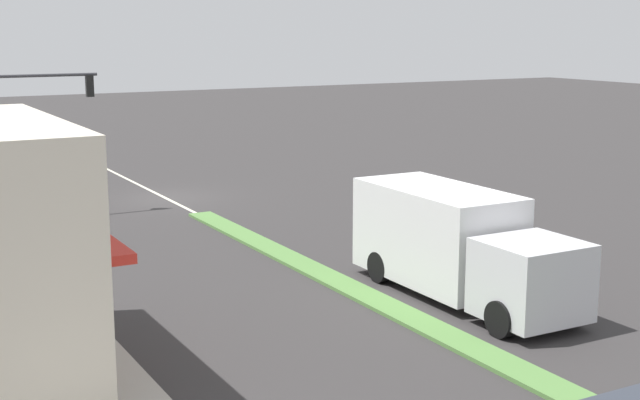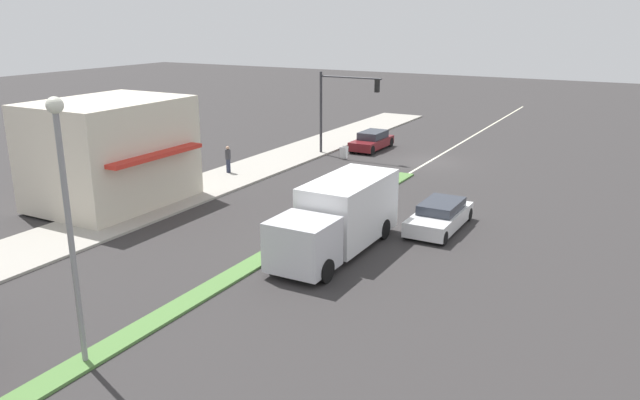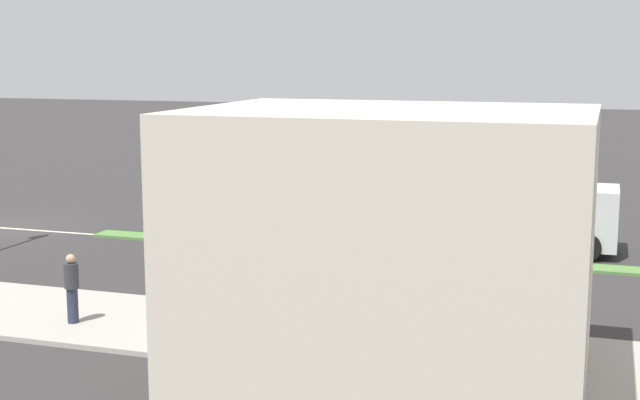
% 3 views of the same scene
% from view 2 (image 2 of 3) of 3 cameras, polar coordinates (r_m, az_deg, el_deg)
% --- Properties ---
extents(ground_plane, '(160.00, 160.00, 0.00)m').
position_cam_2_polar(ground_plane, '(26.64, -3.06, -4.14)').
color(ground_plane, '#333030').
extents(sidewalk_right, '(4.00, 73.00, 0.12)m').
position_cam_2_polar(sidewalk_right, '(31.75, -17.49, -1.36)').
color(sidewalk_right, '#A8A399').
rests_on(sidewalk_right, ground).
extents(median_strip, '(0.90, 46.00, 0.10)m').
position_cam_2_polar(median_strip, '(20.25, -16.92, -11.73)').
color(median_strip, '#568442').
rests_on(median_strip, ground).
extents(lane_marking_center, '(0.16, 60.00, 0.01)m').
position_cam_2_polar(lane_marking_center, '(42.35, 9.92, 3.47)').
color(lane_marking_center, beige).
rests_on(lane_marking_center, ground).
extents(building_corner_store, '(6.25, 7.39, 5.27)m').
position_cam_2_polar(building_corner_store, '(33.33, -18.58, 4.17)').
color(building_corner_store, beige).
rests_on(building_corner_store, sidewalk_right).
extents(traffic_signal_main, '(4.59, 0.34, 5.60)m').
position_cam_2_polar(traffic_signal_main, '(42.88, 1.78, 9.16)').
color(traffic_signal_main, '#333338').
rests_on(traffic_signal_main, sidewalk_right).
extents(street_lamp, '(0.44, 0.44, 7.37)m').
position_cam_2_polar(street_lamp, '(17.48, -22.19, -0.04)').
color(street_lamp, gray).
rests_on(street_lamp, median_strip).
extents(pedestrian, '(0.34, 0.34, 1.65)m').
position_cam_2_polar(pedestrian, '(38.57, -8.40, 3.76)').
color(pedestrian, '#282D42').
rests_on(pedestrian, sidewalk_right).
extents(warning_aframe_sign, '(0.45, 0.53, 0.84)m').
position_cam_2_polar(warning_aframe_sign, '(42.59, 2.20, 4.36)').
color(warning_aframe_sign, silver).
rests_on(warning_aframe_sign, ground).
extents(delivery_truck, '(2.44, 7.50, 2.87)m').
position_cam_2_polar(delivery_truck, '(25.60, 1.76, -1.51)').
color(delivery_truck, silver).
rests_on(delivery_truck, ground).
extents(sedan_maroon, '(1.78, 4.31, 1.32)m').
position_cam_2_polar(sedan_maroon, '(45.64, 4.76, 5.41)').
color(sedan_maroon, maroon).
rests_on(sedan_maroon, ground).
extents(van_white, '(1.87, 4.57, 1.27)m').
position_cam_2_polar(van_white, '(28.92, 10.89, -1.45)').
color(van_white, silver).
rests_on(van_white, ground).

